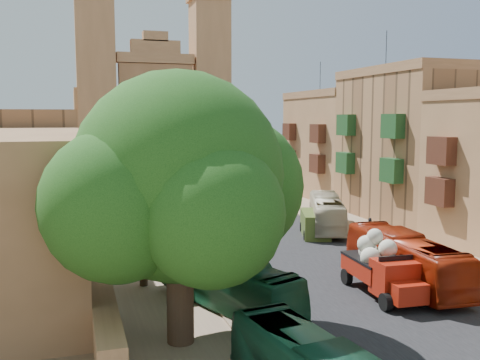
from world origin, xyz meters
TOP-DOWN VIEW (x-y plane):
  - ground at (0.00, 0.00)m, footprint 260.00×260.00m
  - road_surface at (0.00, 30.00)m, footprint 14.00×140.00m
  - sidewalk_east at (9.50, 30.00)m, footprint 5.00×140.00m
  - sidewalk_west at (-9.50, 30.00)m, footprint 5.00×140.00m
  - kerb_east at (7.00, 30.00)m, footprint 0.25×140.00m
  - kerb_west at (-7.00, 30.00)m, footprint 0.25×140.00m
  - townhouse_c at (15.95, 25.00)m, footprint 9.00×14.00m
  - townhouse_d at (15.95, 39.00)m, footprint 9.00×14.00m
  - west_wall at (-12.50, 20.00)m, footprint 1.00×40.00m
  - west_building_mid at (-18.00, 44.00)m, footprint 10.00×22.00m
  - church at (-0.00, 78.61)m, footprint 28.00×22.50m
  - ficus_tree at (-9.40, 4.01)m, footprint 11.18×10.29m
  - street_tree_a at (-10.00, 12.00)m, footprint 3.28×3.28m
  - street_tree_b at (-10.00, 24.00)m, footprint 2.78×2.78m
  - street_tree_c at (-10.00, 36.00)m, footprint 3.26×3.26m
  - street_tree_d at (-10.00, 48.00)m, footprint 2.76×2.76m
  - red_truck at (1.72, 6.66)m, footprint 2.58×5.89m
  - olive_pickup at (4.55, 20.70)m, footprint 3.35×4.94m
  - bus_green_north at (-6.50, 7.27)m, footprint 5.33×9.28m
  - bus_red_east at (4.00, 8.02)m, footprint 3.13×10.33m
  - bus_cream_east at (6.50, 22.66)m, footprint 6.06×10.27m
  - car_blue_a at (-2.97, 18.34)m, footprint 2.45×3.47m
  - car_white_a at (-2.28, 24.34)m, footprint 1.81×4.25m
  - car_cream at (2.12, 26.78)m, footprint 4.08×5.41m
  - car_dkblue at (-3.35, 39.24)m, footprint 3.34×5.05m
  - car_white_b at (3.18, 37.07)m, footprint 3.05×4.32m
  - car_blue_b at (-2.99, 59.97)m, footprint 1.46×3.65m
  - pedestrian_c at (7.90, 18.16)m, footprint 0.45×1.01m

SIDE VIEW (x-z plane):
  - ground at x=0.00m, z-range 0.00..0.00m
  - road_surface at x=0.00m, z-range 0.00..0.01m
  - sidewalk_east at x=9.50m, z-range 0.00..0.01m
  - sidewalk_west at x=-9.50m, z-range 0.00..0.01m
  - kerb_east at x=7.00m, z-range 0.00..0.12m
  - kerb_west at x=-7.00m, z-range 0.00..0.12m
  - car_blue_a at x=-2.97m, z-range 0.00..1.10m
  - car_blue_b at x=-2.99m, z-range 0.00..1.18m
  - car_dkblue at x=-3.35m, z-range 0.00..1.36m
  - car_white_a at x=-2.28m, z-range 0.00..1.36m
  - car_cream at x=2.12m, z-range 0.00..1.37m
  - car_white_b at x=3.18m, z-range 0.00..1.37m
  - pedestrian_c at x=7.90m, z-range 0.00..1.70m
  - west_wall at x=-12.50m, z-range 0.00..1.80m
  - olive_pickup at x=4.55m, z-range -0.02..1.85m
  - bus_green_north at x=-6.50m, z-range 0.00..2.54m
  - bus_cream_east at x=6.50m, z-range 0.00..2.82m
  - bus_red_east at x=4.00m, z-range 0.00..2.83m
  - red_truck at x=1.72m, z-range -0.20..3.17m
  - street_tree_d at x=-10.00m, z-range 0.71..4.96m
  - street_tree_b at x=-10.00m, z-range 0.71..4.98m
  - street_tree_c at x=-10.00m, z-range 0.85..5.86m
  - street_tree_a at x=-10.00m, z-range 0.85..5.90m
  - west_building_mid at x=-18.00m, z-range 0.00..10.00m
  - townhouse_d at x=15.95m, z-range -1.79..14.11m
  - ficus_tree at x=-9.40m, z-range 1.02..12.20m
  - townhouse_c at x=15.95m, z-range -1.79..15.61m
  - church at x=0.00m, z-range -8.63..27.67m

